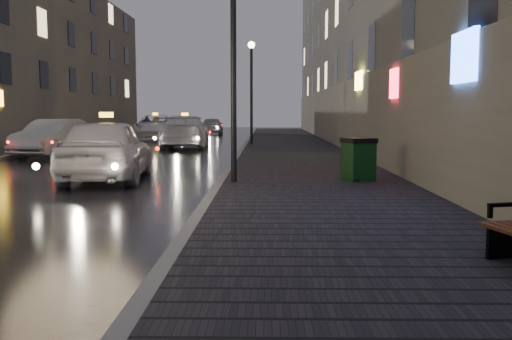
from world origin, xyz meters
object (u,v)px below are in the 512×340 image
at_px(taxi_far, 156,127).
at_px(car_left_mid, 54,138).
at_px(taxi_mid, 185,132).
at_px(trash_bin, 358,159).
at_px(lamp_near, 233,42).
at_px(taxi_near, 107,149).
at_px(lamp_far, 251,80).
at_px(car_far, 212,126).

bearing_deg(taxi_far, car_left_mid, -102.40).
bearing_deg(taxi_mid, trash_bin, 109.80).
height_order(lamp_near, taxi_far, lamp_near).
bearing_deg(taxi_near, car_left_mid, -66.88).
relative_size(lamp_far, trash_bin, 5.03).
height_order(taxi_near, car_left_mid, taxi_near).
distance_m(trash_bin, taxi_mid, 16.39).
bearing_deg(lamp_far, taxi_far, 127.46).
bearing_deg(taxi_far, lamp_near, -81.96).
relative_size(lamp_near, trash_bin, 5.03).
bearing_deg(taxi_near, taxi_mid, -95.89).
height_order(lamp_far, taxi_near, lamp_far).
distance_m(lamp_near, taxi_near, 4.61).
height_order(lamp_near, trash_bin, lamp_near).
bearing_deg(car_far, taxi_far, 65.66).
height_order(lamp_near, lamp_far, same).
height_order(trash_bin, car_far, car_far).
bearing_deg(taxi_near, car_far, -95.23).
relative_size(lamp_far, taxi_near, 1.07).
distance_m(taxi_mid, car_far, 16.95).
height_order(car_left_mid, taxi_mid, taxi_mid).
xyz_separation_m(taxi_near, taxi_far, (-3.25, 23.32, -0.03)).
relative_size(taxi_mid, car_far, 1.38).
bearing_deg(car_far, lamp_near, 94.48).
xyz_separation_m(lamp_near, trash_bin, (3.05, 0.30, -2.81)).
xyz_separation_m(trash_bin, taxi_near, (-6.53, 1.16, 0.16)).
relative_size(lamp_near, car_left_mid, 1.14).
bearing_deg(taxi_far, trash_bin, -75.38).
height_order(lamp_far, car_far, lamp_far).
relative_size(lamp_far, taxi_mid, 0.93).
height_order(taxi_near, taxi_far, taxi_near).
height_order(car_left_mid, car_far, car_left_mid).
distance_m(lamp_near, car_far, 32.65).
height_order(lamp_near, car_left_mid, lamp_near).
bearing_deg(trash_bin, car_left_mid, 118.63).
relative_size(lamp_far, car_far, 1.29).
bearing_deg(taxi_mid, lamp_far, -172.88).
bearing_deg(taxi_near, lamp_far, -108.94).
bearing_deg(taxi_mid, taxi_near, 86.29).
height_order(lamp_far, car_left_mid, lamp_far).
distance_m(lamp_far, taxi_near, 15.18).
bearing_deg(taxi_near, taxi_far, -87.54).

